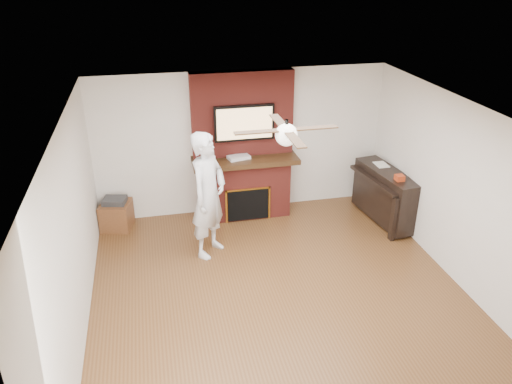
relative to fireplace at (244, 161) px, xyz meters
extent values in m
cube|color=#513117|center=(0.00, -2.55, -1.09)|extent=(5.36, 5.86, 0.18)
cube|color=white|center=(0.00, -2.55, 1.59)|extent=(5.36, 5.86, 0.18)
cube|color=beige|center=(0.00, 0.29, 0.25)|extent=(5.36, 0.18, 2.50)
cube|color=beige|center=(-2.59, -2.55, 0.25)|extent=(0.18, 5.86, 2.50)
cube|color=beige|center=(2.59, -2.55, 0.25)|extent=(0.18, 5.86, 2.50)
cube|color=maroon|center=(0.00, -0.05, -0.50)|extent=(1.50, 0.50, 1.00)
cube|color=black|center=(0.00, -0.08, 0.04)|extent=(1.78, 0.64, 0.08)
cube|color=maroon|center=(0.00, 0.10, 0.79)|extent=(1.70, 0.20, 1.42)
cube|color=black|center=(0.00, -0.30, -0.69)|extent=(0.70, 0.06, 0.55)
cube|color=#BF8C2D|center=(0.00, -0.31, -0.40)|extent=(0.78, 0.02, 0.03)
cube|color=#BF8C2D|center=(-0.38, -0.31, -0.69)|extent=(0.03, 0.02, 0.61)
cube|color=#BF8C2D|center=(0.38, -0.31, -0.69)|extent=(0.03, 0.02, 0.61)
cube|color=black|center=(0.00, -0.04, 0.68)|extent=(1.00, 0.07, 0.60)
cube|color=#E8BB7B|center=(0.00, -0.08, 0.68)|extent=(0.92, 0.01, 0.52)
cylinder|color=black|center=(0.00, -2.55, 1.43)|extent=(0.04, 0.04, 0.14)
sphere|color=white|center=(0.00, -2.55, 1.32)|extent=(0.26, 0.26, 0.26)
cube|color=black|center=(0.33, -2.55, 1.38)|extent=(0.55, 0.11, 0.01)
cube|color=black|center=(0.00, -2.22, 1.38)|extent=(0.11, 0.55, 0.01)
cube|color=black|center=(-0.33, -2.55, 1.38)|extent=(0.55, 0.11, 0.01)
cube|color=black|center=(0.00, -2.88, 1.38)|extent=(0.11, 0.55, 0.01)
imported|color=silver|center=(-0.77, -1.16, -0.02)|extent=(0.82, 0.85, 1.95)
cube|color=#5A3219|center=(-2.20, -0.07, -0.77)|extent=(0.57, 0.57, 0.46)
cube|color=#28292B|center=(-2.20, -0.07, -0.49)|extent=(0.42, 0.37, 0.09)
cube|color=black|center=(2.28, -0.80, -0.50)|extent=(0.60, 1.46, 0.87)
cube|color=black|center=(2.13, -1.43, -0.61)|extent=(0.07, 0.11, 0.76)
cube|color=black|center=(2.13, -0.17, -0.61)|extent=(0.07, 0.11, 0.76)
cube|color=black|center=(2.04, -0.80, -0.21)|extent=(0.32, 1.32, 0.05)
cube|color=silver|center=(2.28, -0.53, -0.06)|extent=(0.20, 0.27, 0.01)
cube|color=#A63414|center=(2.28, -1.18, -0.02)|extent=(0.13, 0.13, 0.09)
cube|color=silver|center=(-0.11, -0.10, 0.11)|extent=(0.40, 0.28, 0.05)
cylinder|color=orange|center=(-0.18, -0.17, -0.93)|extent=(0.07, 0.07, 0.12)
cylinder|color=#507D32|center=(-0.07, -0.18, -0.94)|extent=(0.07, 0.07, 0.10)
cylinder|color=#336699|center=(0.14, -0.20, -0.95)|extent=(0.06, 0.06, 0.09)
camera|label=1|loc=(-1.50, -7.75, 3.19)|focal=35.00mm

